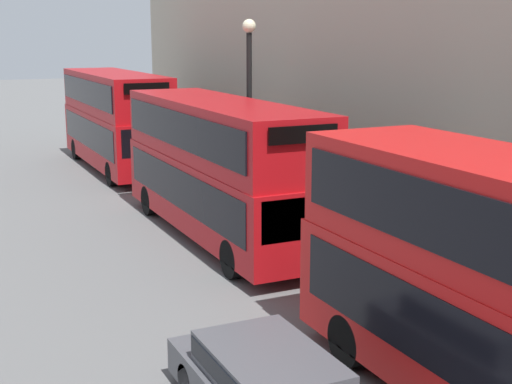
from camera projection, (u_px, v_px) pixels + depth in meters
name	position (u px, v px, depth m)	size (l,w,h in m)	color
bus_second_in_queue	(219.00, 163.00, 21.16)	(2.59, 10.33, 4.13)	#A80F14
bus_third_in_queue	(115.00, 117.00, 31.97)	(2.59, 10.21, 4.36)	#A80F14
street_lamp	(249.00, 97.00, 23.42)	(0.44, 0.44, 6.51)	black
pedestrian	(145.00, 139.00, 35.94)	(0.36, 0.36, 1.79)	brown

